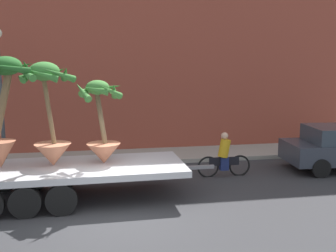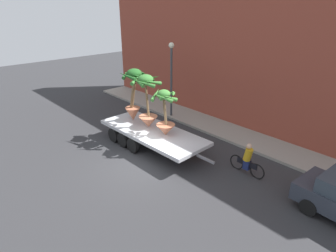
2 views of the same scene
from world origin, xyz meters
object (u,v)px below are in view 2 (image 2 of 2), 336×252
(flatbed_trailer, at_px, (150,132))
(potted_palm_middle, at_px, (147,102))
(cyclist, at_px, (247,160))
(street_lamp, at_px, (171,70))
(potted_palm_front, at_px, (165,115))
(potted_palm_rear, at_px, (134,94))

(flatbed_trailer, xyz_separation_m, potted_palm_middle, (-0.31, 0.14, 1.64))
(flatbed_trailer, relative_size, potted_palm_middle, 2.54)
(flatbed_trailer, height_order, cyclist, cyclist)
(potted_palm_middle, distance_m, street_lamp, 4.20)
(cyclist, bearing_deg, street_lamp, 163.19)
(potted_palm_front, relative_size, cyclist, 1.29)
(flatbed_trailer, relative_size, cyclist, 3.99)
(flatbed_trailer, bearing_deg, cyclist, 16.08)
(potted_palm_rear, height_order, potted_palm_front, potted_palm_rear)
(potted_palm_rear, bearing_deg, potted_palm_middle, 0.32)
(potted_palm_middle, distance_m, potted_palm_front, 1.47)
(flatbed_trailer, bearing_deg, potted_palm_rear, 175.02)
(potted_palm_middle, xyz_separation_m, cyclist, (5.50, 1.36, -1.75))
(potted_palm_rear, bearing_deg, cyclist, 11.54)
(potted_palm_middle, height_order, cyclist, potted_palm_middle)
(flatbed_trailer, relative_size, potted_palm_front, 3.08)
(potted_palm_middle, bearing_deg, cyclist, 13.87)
(flatbed_trailer, xyz_separation_m, cyclist, (5.18, 1.49, -0.11))
(flatbed_trailer, distance_m, street_lamp, 5.03)
(potted_palm_front, bearing_deg, street_lamp, 133.29)
(flatbed_trailer, bearing_deg, street_lamp, 121.40)
(potted_palm_rear, distance_m, cyclist, 7.07)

